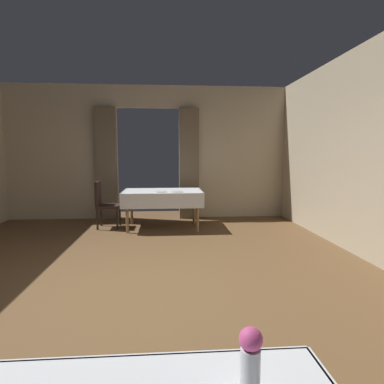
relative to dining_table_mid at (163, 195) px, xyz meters
The scene contains 7 objects.
ground 3.16m from the dining_table_mid, 96.07° to the right, with size 10.08×10.08×0.00m, color brown.
wall_back 1.44m from the dining_table_mid, 106.40° to the left, with size 6.40×0.27×3.00m.
dining_table_mid is the anchor object (origin of this frame).
chair_mid_left 1.17m from the dining_table_mid, behind, with size 0.45×0.44×0.93m.
flower_vase_near 5.67m from the dining_table_mid, 86.80° to the right, with size 0.07×0.07×0.21m.
plate_mid_a 0.42m from the dining_table_mid, 45.99° to the right, with size 0.23×0.23×0.01m, color white.
plate_mid_b 0.29m from the dining_table_mid, 96.13° to the right, with size 0.23×0.23×0.01m, color white.
Camera 1 is at (0.40, -3.48, 1.46)m, focal length 31.03 mm.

